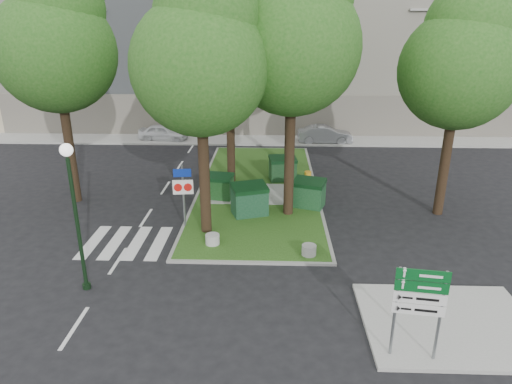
{
  "coord_description": "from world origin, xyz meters",
  "views": [
    {
      "loc": [
        1.21,
        -14.91,
        8.4
      ],
      "look_at": [
        0.6,
        2.19,
        2.0
      ],
      "focal_mm": 32.0,
      "sensor_mm": 36.0,
      "label": 1
    }
  ],
  "objects_px": {
    "dumpster_c": "(283,168)",
    "car_white": "(163,133)",
    "litter_bin": "(308,177)",
    "tree_median_mid": "(231,52)",
    "dumpster_a": "(219,187)",
    "tree_street_right": "(462,58)",
    "street_lamp": "(74,201)",
    "dumpster_b": "(250,200)",
    "tree_median_far": "(293,23)",
    "traffic_sign_pole": "(183,188)",
    "bollard_right": "(309,250)",
    "bollard_mid": "(251,204)",
    "bollard_left": "(212,239)",
    "car_silver": "(325,135)",
    "tree_median_near_right": "(295,33)",
    "dumpster_d": "(309,193)",
    "tree_median_near_left": "(202,53)",
    "directional_sign": "(419,300)",
    "tree_street_left": "(56,40)"
  },
  "relations": [
    {
      "from": "bollard_mid",
      "to": "tree_median_far",
      "type": "bearing_deg",
      "value": 73.93
    },
    {
      "from": "dumpster_d",
      "to": "bollard_right",
      "type": "relative_size",
      "value": 3.13
    },
    {
      "from": "bollard_right",
      "to": "car_silver",
      "type": "bearing_deg",
      "value": 82.1
    },
    {
      "from": "tree_street_right",
      "to": "tree_median_mid",
      "type": "bearing_deg",
      "value": 158.2
    },
    {
      "from": "car_white",
      "to": "car_silver",
      "type": "distance_m",
      "value": 12.0
    },
    {
      "from": "tree_median_mid",
      "to": "directional_sign",
      "type": "height_order",
      "value": "tree_median_mid"
    },
    {
      "from": "tree_median_near_right",
      "to": "dumpster_c",
      "type": "bearing_deg",
      "value": 93.13
    },
    {
      "from": "dumpster_a",
      "to": "dumpster_c",
      "type": "relative_size",
      "value": 0.92
    },
    {
      "from": "tree_median_near_left",
      "to": "directional_sign",
      "type": "relative_size",
      "value": 4.04
    },
    {
      "from": "dumpster_d",
      "to": "street_lamp",
      "type": "distance_m",
      "value": 11.04
    },
    {
      "from": "dumpster_c",
      "to": "bollard_left",
      "type": "relative_size",
      "value": 2.89
    },
    {
      "from": "tree_street_right",
      "to": "street_lamp",
      "type": "bearing_deg",
      "value": -153.6
    },
    {
      "from": "tree_median_far",
      "to": "dumpster_b",
      "type": "relative_size",
      "value": 6.46
    },
    {
      "from": "dumpster_c",
      "to": "bollard_mid",
      "type": "height_order",
      "value": "dumpster_c"
    },
    {
      "from": "tree_median_far",
      "to": "dumpster_c",
      "type": "xyz_separation_m",
      "value": [
        -0.46,
        -2.81,
        -7.55
      ]
    },
    {
      "from": "street_lamp",
      "to": "dumpster_c",
      "type": "bearing_deg",
      "value": 58.74
    },
    {
      "from": "dumpster_d",
      "to": "dumpster_c",
      "type": "bearing_deg",
      "value": 126.44
    },
    {
      "from": "tree_street_left",
      "to": "bollard_mid",
      "type": "relative_size",
      "value": 19.1
    },
    {
      "from": "dumpster_a",
      "to": "tree_median_mid",
      "type": "bearing_deg",
      "value": 90.66
    },
    {
      "from": "tree_median_near_left",
      "to": "car_white",
      "type": "relative_size",
      "value": 2.88
    },
    {
      "from": "dumpster_b",
      "to": "litter_bin",
      "type": "relative_size",
      "value": 2.82
    },
    {
      "from": "tree_median_far",
      "to": "bollard_right",
      "type": "bearing_deg",
      "value": -88.11
    },
    {
      "from": "car_white",
      "to": "litter_bin",
      "type": "bearing_deg",
      "value": -126.74
    },
    {
      "from": "tree_median_near_left",
      "to": "dumpster_c",
      "type": "distance_m",
      "value": 9.91
    },
    {
      "from": "tree_median_mid",
      "to": "traffic_sign_pole",
      "type": "xyz_separation_m",
      "value": [
        -1.59,
        -6.06,
        -5.14
      ]
    },
    {
      "from": "tree_median_far",
      "to": "directional_sign",
      "type": "xyz_separation_m",
      "value": [
        2.69,
        -17.06,
        -6.47
      ]
    },
    {
      "from": "dumpster_b",
      "to": "bollard_mid",
      "type": "height_order",
      "value": "dumpster_b"
    },
    {
      "from": "tree_street_right",
      "to": "bollard_left",
      "type": "xyz_separation_m",
      "value": [
        -10.18,
        -3.78,
        -6.66
      ]
    },
    {
      "from": "car_silver",
      "to": "tree_median_near_right",
      "type": "bearing_deg",
      "value": 167.87
    },
    {
      "from": "tree_median_near_left",
      "to": "street_lamp",
      "type": "bearing_deg",
      "value": -128.34
    },
    {
      "from": "dumpster_d",
      "to": "car_silver",
      "type": "xyz_separation_m",
      "value": [
        2.09,
        12.58,
        -0.12
      ]
    },
    {
      "from": "dumpster_b",
      "to": "car_silver",
      "type": "height_order",
      "value": "dumpster_b"
    },
    {
      "from": "dumpster_b",
      "to": "tree_median_far",
      "type": "bearing_deg",
      "value": 56.24
    },
    {
      "from": "tree_street_right",
      "to": "dumpster_b",
      "type": "bearing_deg",
      "value": -175.33
    },
    {
      "from": "dumpster_c",
      "to": "car_white",
      "type": "relative_size",
      "value": 0.44
    },
    {
      "from": "tree_street_right",
      "to": "traffic_sign_pole",
      "type": "xyz_separation_m",
      "value": [
        -11.59,
        -2.06,
        -5.15
      ]
    },
    {
      "from": "bollard_left",
      "to": "directional_sign",
      "type": "xyz_separation_m",
      "value": [
        6.07,
        -6.27,
        1.53
      ]
    },
    {
      "from": "tree_street_left",
      "to": "bollard_right",
      "type": "xyz_separation_m",
      "value": [
        11.08,
        -5.56,
        -7.33
      ]
    },
    {
      "from": "dumpster_d",
      "to": "traffic_sign_pole",
      "type": "xyz_separation_m",
      "value": [
        -5.5,
        -2.39,
        1.06
      ]
    },
    {
      "from": "dumpster_b",
      "to": "dumpster_d",
      "type": "height_order",
      "value": "dumpster_b"
    },
    {
      "from": "bollard_right",
      "to": "car_white",
      "type": "height_order",
      "value": "car_white"
    },
    {
      "from": "tree_median_near_left",
      "to": "directional_sign",
      "type": "xyz_separation_m",
      "value": [
        6.39,
        -7.56,
        -5.47
      ]
    },
    {
      "from": "dumpster_d",
      "to": "traffic_sign_pole",
      "type": "height_order",
      "value": "traffic_sign_pole"
    },
    {
      "from": "bollard_mid",
      "to": "litter_bin",
      "type": "distance_m",
      "value": 4.77
    },
    {
      "from": "bollard_right",
      "to": "bollard_mid",
      "type": "distance_m",
      "value": 5.11
    },
    {
      "from": "car_silver",
      "to": "tree_street_right",
      "type": "bearing_deg",
      "value": -162.3
    },
    {
      "from": "tree_median_mid",
      "to": "dumpster_a",
      "type": "xyz_separation_m",
      "value": [
        -0.46,
        -2.73,
        -6.26
      ]
    },
    {
      "from": "dumpster_b",
      "to": "traffic_sign_pole",
      "type": "bearing_deg",
      "value": -172.82
    },
    {
      "from": "tree_median_near_left",
      "to": "bollard_left",
      "type": "bearing_deg",
      "value": -76.0
    },
    {
      "from": "tree_street_right",
      "to": "dumpster_c",
      "type": "bearing_deg",
      "value": 149.97
    }
  ]
}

